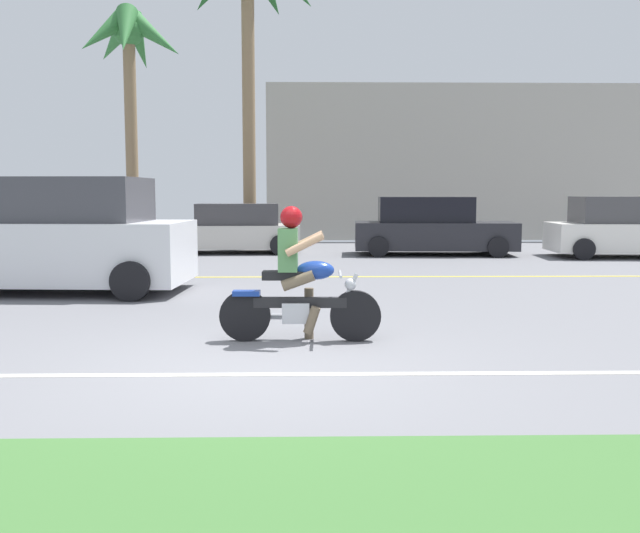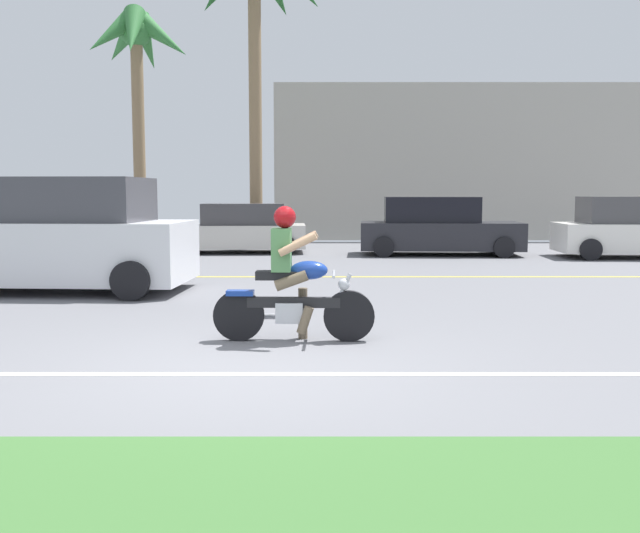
% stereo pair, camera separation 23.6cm
% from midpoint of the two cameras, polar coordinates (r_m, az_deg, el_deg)
% --- Properties ---
extents(ground, '(56.00, 30.00, 0.04)m').
position_cam_midpoint_polar(ground, '(10.09, -3.26, -4.02)').
color(ground, slate).
extents(lane_line_near, '(50.40, 0.12, 0.01)m').
position_cam_midpoint_polar(lane_line_near, '(6.87, -4.92, -8.55)').
color(lane_line_near, silver).
rests_on(lane_line_near, ground).
extents(lane_line_far, '(50.40, 0.12, 0.01)m').
position_cam_midpoint_polar(lane_line_far, '(14.62, -2.18, -0.83)').
color(lane_line_far, yellow).
rests_on(lane_line_far, ground).
extents(motorcyclist, '(1.88, 0.61, 1.57)m').
position_cam_midpoint_polar(motorcyclist, '(8.24, -1.22, -1.44)').
color(motorcyclist, black).
rests_on(motorcyclist, ground).
extents(suv_nearby, '(4.87, 2.49, 1.98)m').
position_cam_midpoint_polar(suv_nearby, '(13.26, -19.84, 2.29)').
color(suv_nearby, silver).
rests_on(suv_nearby, ground).
extents(parked_car_1, '(4.07, 2.12, 1.41)m').
position_cam_midpoint_polar(parked_car_1, '(20.66, -6.05, 2.96)').
color(parked_car_1, beige).
rests_on(parked_car_1, ground).
extents(parked_car_2, '(4.51, 2.17, 1.61)m').
position_cam_midpoint_polar(parked_car_2, '(20.12, 9.89, 3.06)').
color(parked_car_2, '#232328').
rests_on(parked_car_2, ground).
extents(parked_car_3, '(4.27, 2.19, 1.62)m').
position_cam_midpoint_polar(parked_car_3, '(20.74, 24.40, 2.71)').
color(parked_car_3, white).
rests_on(parked_car_3, ground).
extents(palm_tree_0, '(3.24, 3.38, 7.27)m').
position_cam_midpoint_polar(palm_tree_0, '(23.12, -14.00, 16.19)').
color(palm_tree_0, '#846B4C').
rests_on(palm_tree_0, ground).
extents(building_far, '(14.38, 4.00, 5.65)m').
position_cam_midpoint_polar(building_far, '(28.51, 11.74, 8.01)').
color(building_far, '#A8A399').
rests_on(building_far, ground).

